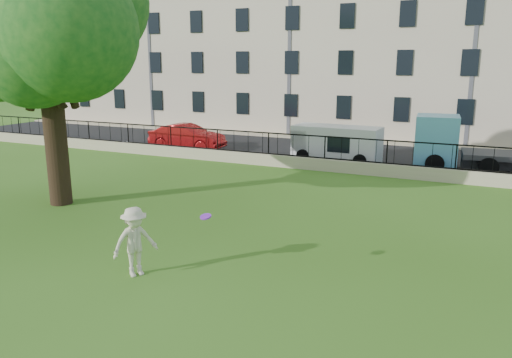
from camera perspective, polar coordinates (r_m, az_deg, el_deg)
The scene contains 12 objects.
ground at distance 14.30m, azimuth -6.71°, elevation -8.36°, with size 120.00×120.00×0.00m, color #356017.
retaining_wall at distance 24.83m, azimuth 7.81°, elevation 1.64°, with size 50.00×0.40×0.60m, color tan.
iron_railing at distance 24.67m, azimuth 7.87°, elevation 3.58°, with size 50.00×0.05×1.13m.
street at distance 29.33m, azimuth 10.50°, elevation 2.73°, with size 60.00×9.00×0.01m, color black.
sidewalk at distance 34.32m, azimuth 12.69°, elevation 4.24°, with size 60.00×1.40×0.12m, color tan.
building_row at distance 39.52m, azimuth 15.03°, elevation 15.24°, with size 56.40×10.40×13.80m.
tree at distance 19.86m, azimuth -23.16°, elevation 16.75°, with size 8.19×6.39×10.22m.
man at distance 12.83m, azimuth -13.67°, elevation -6.98°, with size 1.15×0.66×1.78m, color beige.
frisbee at distance 11.73m, azimuth -5.78°, elevation -4.29°, with size 0.27×0.27×0.03m, color purple.
red_sedan at distance 30.85m, azimuth -7.87°, elevation 4.78°, with size 1.63×4.67×1.54m, color #A91417.
white_van at distance 27.00m, azimuth 9.19°, elevation 3.95°, with size 4.59×1.79×1.93m, color silver.
blue_truck at distance 26.63m, azimuth 24.60°, elevation 3.60°, with size 6.37×2.26×2.67m, color #56A4CB.
Camera 1 is at (7.03, -11.29, 5.24)m, focal length 35.00 mm.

